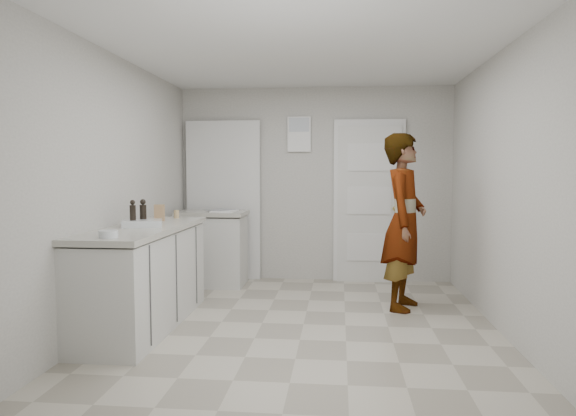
# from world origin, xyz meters

# --- Properties ---
(ground) EXTENTS (4.00, 4.00, 0.00)m
(ground) POSITION_xyz_m (0.00, 0.00, 0.00)
(ground) COLOR gray
(ground) RESTS_ON ground
(room_shell) EXTENTS (4.00, 4.00, 4.00)m
(room_shell) POSITION_xyz_m (-0.17, 1.95, 1.02)
(room_shell) COLOR #A7A59E
(room_shell) RESTS_ON ground
(main_counter) EXTENTS (0.64, 1.96, 0.93)m
(main_counter) POSITION_xyz_m (-1.45, -0.20, 0.43)
(main_counter) COLOR silver
(main_counter) RESTS_ON ground
(side_counter) EXTENTS (0.84, 0.61, 0.93)m
(side_counter) POSITION_xyz_m (-1.25, 1.55, 0.43)
(side_counter) COLOR silver
(side_counter) RESTS_ON ground
(person) EXTENTS (0.61, 0.76, 1.81)m
(person) POSITION_xyz_m (0.99, 0.67, 0.91)
(person) COLOR silver
(person) RESTS_ON ground
(cake_mix_box) EXTENTS (0.11, 0.06, 0.16)m
(cake_mix_box) POSITION_xyz_m (-1.48, 0.31, 1.01)
(cake_mix_box) COLOR olive
(cake_mix_box) RESTS_ON main_counter
(spice_jar) EXTENTS (0.06, 0.06, 0.09)m
(spice_jar) POSITION_xyz_m (-1.40, 0.61, 0.97)
(spice_jar) COLOR tan
(spice_jar) RESTS_ON main_counter
(oil_cruet_a) EXTENTS (0.06, 0.06, 0.24)m
(oil_cruet_a) POSITION_xyz_m (-1.47, -0.15, 1.04)
(oil_cruet_a) COLOR black
(oil_cruet_a) RESTS_ON main_counter
(oil_cruet_b) EXTENTS (0.05, 0.05, 0.24)m
(oil_cruet_b) POSITION_xyz_m (-1.52, -0.27, 1.04)
(oil_cruet_b) COLOR black
(oil_cruet_b) RESTS_ON main_counter
(baking_dish) EXTENTS (0.40, 0.34, 0.06)m
(baking_dish) POSITION_xyz_m (-1.44, -0.23, 0.95)
(baking_dish) COLOR silver
(baking_dish) RESTS_ON main_counter
(egg_bowl) EXTENTS (0.14, 0.14, 0.06)m
(egg_bowl) POSITION_xyz_m (-1.41, -1.00, 0.95)
(egg_bowl) COLOR silver
(egg_bowl) RESTS_ON main_counter
(papers) EXTENTS (0.30, 0.37, 0.01)m
(papers) POSITION_xyz_m (-1.09, 1.53, 0.93)
(papers) COLOR white
(papers) RESTS_ON side_counter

